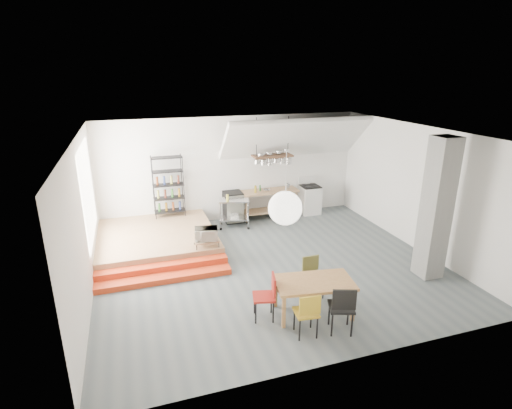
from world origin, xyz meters
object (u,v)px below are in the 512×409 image
object	(u,v)px
stove	(310,199)
mini_fridge	(233,207)
dining_table	(314,285)
rolling_cart	(234,209)

from	to	relation	value
stove	mini_fridge	xyz separation A→B (m)	(-2.58, 0.04, -0.01)
dining_table	rolling_cart	distance (m)	4.82
rolling_cart	mini_fridge	size ratio (longest dim) A/B	1.03
stove	mini_fridge	distance (m)	2.58
dining_table	rolling_cart	bearing A→B (deg)	101.98
stove	rolling_cart	xyz separation A→B (m)	(-2.67, -0.46, 0.08)
dining_table	mini_fridge	bearing A→B (deg)	100.64
stove	dining_table	xyz separation A→B (m)	(-2.39, -5.26, 0.15)
stove	mini_fridge	size ratio (longest dim) A/B	1.24
dining_table	mini_fridge	xyz separation A→B (m)	(-0.19, 5.31, -0.15)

